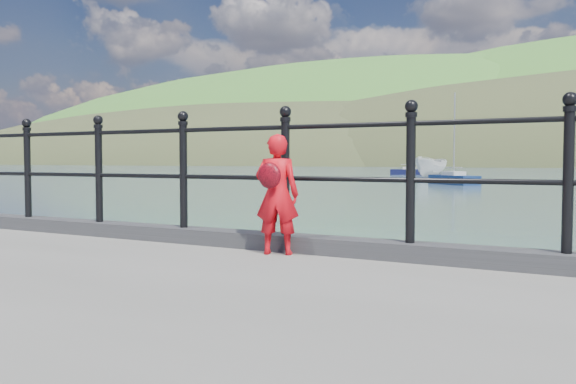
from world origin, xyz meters
The scene contains 7 objects.
ground centered at (0.00, 0.00, 0.00)m, with size 600.00×600.00×0.00m, color #2D4251.
kerb centered at (0.00, -0.15, 1.07)m, with size 60.00×0.30×0.15m, color #28282B.
railing centered at (0.00, -0.15, 1.82)m, with size 18.11×0.11×1.20m.
child centered at (0.66, -0.41, 1.55)m, with size 0.45×0.37×1.07m.
launch_white centered at (-13.75, 55.25, 1.10)m, with size 2.15×5.71×2.20m, color white.
sailboat_port centered at (-7.98, 41.20, 0.34)m, with size 4.53×4.39×7.11m.
sailboat_left centered at (-20.32, 69.00, 0.34)m, with size 4.94×2.71×6.90m.
Camera 1 is at (3.37, -5.09, 1.84)m, focal length 38.00 mm.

